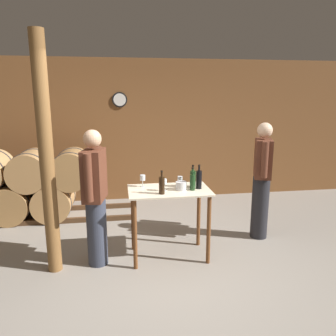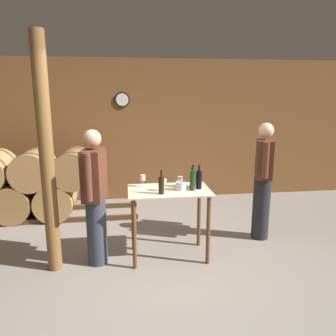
{
  "view_description": "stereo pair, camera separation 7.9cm",
  "coord_description": "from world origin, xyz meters",
  "px_view_note": "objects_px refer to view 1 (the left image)",
  "views": [
    {
      "loc": [
        -0.56,
        -3.32,
        2.04
      ],
      "look_at": [
        0.04,
        0.61,
        1.14
      ],
      "focal_mm": 35.0,
      "sensor_mm": 36.0,
      "label": 1
    },
    {
      "loc": [
        -0.48,
        -3.33,
        2.04
      ],
      "look_at": [
        0.04,
        0.61,
        1.14
      ],
      "focal_mm": 35.0,
      "sensor_mm": 36.0,
      "label": 2
    }
  ],
  "objects_px": {
    "wine_bottle_far_left": "(162,185)",
    "wine_bottle_center": "(193,178)",
    "wine_bottle_right": "(199,179)",
    "wine_glass_near_right": "(180,179)",
    "ice_bucket": "(181,186)",
    "wine_bottle_left": "(192,181)",
    "wooden_post": "(47,158)",
    "person_visitor_with_scarf": "(95,196)",
    "wine_glass_near_left": "(143,178)",
    "person_host": "(262,178)",
    "wine_glass_near_center": "(164,182)"
  },
  "relations": [
    {
      "from": "wine_bottle_right",
      "to": "person_host",
      "type": "height_order",
      "value": "person_host"
    },
    {
      "from": "person_visitor_with_scarf",
      "to": "wine_glass_near_right",
      "type": "bearing_deg",
      "value": 9.01
    },
    {
      "from": "wine_bottle_far_left",
      "to": "wine_bottle_right",
      "type": "height_order",
      "value": "wine_bottle_right"
    },
    {
      "from": "ice_bucket",
      "to": "wine_glass_near_right",
      "type": "bearing_deg",
      "value": 85.08
    },
    {
      "from": "wooden_post",
      "to": "wine_glass_near_center",
      "type": "relative_size",
      "value": 18.11
    },
    {
      "from": "wine_bottle_center",
      "to": "wine_glass_near_left",
      "type": "height_order",
      "value": "wine_bottle_center"
    },
    {
      "from": "wine_bottle_right",
      "to": "ice_bucket",
      "type": "height_order",
      "value": "wine_bottle_right"
    },
    {
      "from": "wine_glass_near_left",
      "to": "wine_glass_near_right",
      "type": "distance_m",
      "value": 0.47
    },
    {
      "from": "wine_bottle_left",
      "to": "wine_bottle_right",
      "type": "xyz_separation_m",
      "value": [
        0.1,
        0.06,
        0.01
      ]
    },
    {
      "from": "wine_bottle_far_left",
      "to": "person_host",
      "type": "distance_m",
      "value": 1.6
    },
    {
      "from": "wine_glass_near_right",
      "to": "person_visitor_with_scarf",
      "type": "bearing_deg",
      "value": -170.99
    },
    {
      "from": "wine_glass_near_right",
      "to": "person_host",
      "type": "relative_size",
      "value": 0.08
    },
    {
      "from": "wine_glass_near_right",
      "to": "wooden_post",
      "type": "bearing_deg",
      "value": -171.21
    },
    {
      "from": "wine_glass_near_center",
      "to": "wine_bottle_center",
      "type": "bearing_deg",
      "value": 18.8
    },
    {
      "from": "wooden_post",
      "to": "wine_bottle_center",
      "type": "relative_size",
      "value": 9.6
    },
    {
      "from": "wooden_post",
      "to": "wine_glass_near_center",
      "type": "xyz_separation_m",
      "value": [
        1.32,
        0.08,
        -0.35
      ]
    },
    {
      "from": "wine_glass_near_left",
      "to": "wine_glass_near_center",
      "type": "bearing_deg",
      "value": -42.02
    },
    {
      "from": "wine_bottle_far_left",
      "to": "ice_bucket",
      "type": "bearing_deg",
      "value": 26.84
    },
    {
      "from": "wine_glass_near_left",
      "to": "ice_bucket",
      "type": "height_order",
      "value": "wine_glass_near_left"
    },
    {
      "from": "wine_bottle_far_left",
      "to": "wine_bottle_right",
      "type": "xyz_separation_m",
      "value": [
        0.49,
        0.16,
        0.01
      ]
    },
    {
      "from": "wine_bottle_far_left",
      "to": "wine_bottle_center",
      "type": "distance_m",
      "value": 0.5
    },
    {
      "from": "wine_bottle_center",
      "to": "wine_bottle_right",
      "type": "bearing_deg",
      "value": -59.85
    },
    {
      "from": "wine_glass_near_left",
      "to": "wine_glass_near_center",
      "type": "xyz_separation_m",
      "value": [
        0.25,
        -0.22,
        -0.0
      ]
    },
    {
      "from": "wine_glass_near_left",
      "to": "person_host",
      "type": "height_order",
      "value": "person_host"
    },
    {
      "from": "wooden_post",
      "to": "wine_bottle_right",
      "type": "bearing_deg",
      "value": 3.91
    },
    {
      "from": "wine_bottle_right",
      "to": "person_visitor_with_scarf",
      "type": "height_order",
      "value": "person_visitor_with_scarf"
    },
    {
      "from": "wine_glass_near_left",
      "to": "person_host",
      "type": "bearing_deg",
      "value": 7.05
    },
    {
      "from": "wine_bottle_far_left",
      "to": "ice_bucket",
      "type": "distance_m",
      "value": 0.29
    },
    {
      "from": "wine_bottle_left",
      "to": "wooden_post",
      "type": "bearing_deg",
      "value": -177.81
    },
    {
      "from": "wine_glass_near_left",
      "to": "wine_bottle_far_left",
      "type": "bearing_deg",
      "value": -59.55
    },
    {
      "from": "wooden_post",
      "to": "wine_bottle_left",
      "type": "xyz_separation_m",
      "value": [
        1.67,
        0.06,
        -0.35
      ]
    },
    {
      "from": "wine_glass_near_left",
      "to": "person_host",
      "type": "relative_size",
      "value": 0.09
    },
    {
      "from": "wine_bottle_left",
      "to": "person_visitor_with_scarf",
      "type": "height_order",
      "value": "person_visitor_with_scarf"
    },
    {
      "from": "ice_bucket",
      "to": "person_host",
      "type": "relative_size",
      "value": 0.08
    },
    {
      "from": "wine_bottle_left",
      "to": "wine_bottle_right",
      "type": "relative_size",
      "value": 0.95
    },
    {
      "from": "wooden_post",
      "to": "ice_bucket",
      "type": "relative_size",
      "value": 20.13
    },
    {
      "from": "wine_bottle_center",
      "to": "wine_glass_near_left",
      "type": "distance_m",
      "value": 0.64
    },
    {
      "from": "wine_bottle_far_left",
      "to": "wine_bottle_center",
      "type": "relative_size",
      "value": 1.01
    },
    {
      "from": "wine_glass_near_center",
      "to": "person_host",
      "type": "xyz_separation_m",
      "value": [
        1.45,
        0.43,
        -0.12
      ]
    },
    {
      "from": "wine_glass_near_right",
      "to": "person_visitor_with_scarf",
      "type": "relative_size",
      "value": 0.08
    },
    {
      "from": "wine_bottle_right",
      "to": "wine_glass_near_left",
      "type": "xyz_separation_m",
      "value": [
        -0.69,
        0.19,
        -0.01
      ]
    },
    {
      "from": "wine_glass_near_left",
      "to": "person_host",
      "type": "xyz_separation_m",
      "value": [
        1.7,
        0.21,
        -0.12
      ]
    },
    {
      "from": "wine_bottle_far_left",
      "to": "wine_bottle_left",
      "type": "bearing_deg",
      "value": 14.17
    },
    {
      "from": "wine_bottle_far_left",
      "to": "wine_glass_near_left",
      "type": "height_order",
      "value": "wine_bottle_far_left"
    },
    {
      "from": "ice_bucket",
      "to": "person_visitor_with_scarf",
      "type": "bearing_deg",
      "value": -178.76
    },
    {
      "from": "wine_bottle_left",
      "to": "wine_glass_near_left",
      "type": "bearing_deg",
      "value": 157.74
    },
    {
      "from": "wine_glass_near_right",
      "to": "ice_bucket",
      "type": "relative_size",
      "value": 1.01
    },
    {
      "from": "wine_glass_near_left",
      "to": "person_visitor_with_scarf",
      "type": "relative_size",
      "value": 0.09
    },
    {
      "from": "ice_bucket",
      "to": "person_host",
      "type": "bearing_deg",
      "value": 18.74
    },
    {
      "from": "wine_bottle_far_left",
      "to": "wine_bottle_right",
      "type": "relative_size",
      "value": 0.93
    }
  ]
}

